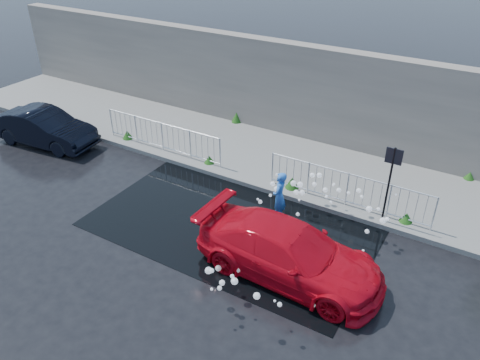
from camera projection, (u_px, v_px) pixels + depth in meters
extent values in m
plane|color=black|center=(201.00, 235.00, 13.12)|extent=(90.00, 90.00, 0.00)
cube|color=slate|center=(281.00, 160.00, 16.75)|extent=(30.00, 4.00, 0.15)
cube|color=slate|center=(253.00, 185.00, 15.28)|extent=(30.00, 0.25, 0.16)
cube|color=#696058|center=(309.00, 93.00, 17.43)|extent=(30.00, 0.60, 3.50)
cube|color=black|center=(234.00, 223.00, 13.63)|extent=(8.00, 5.00, 0.01)
cylinder|color=black|center=(388.00, 188.00, 12.91)|extent=(0.06, 0.06, 2.50)
cube|color=black|center=(394.00, 156.00, 12.39)|extent=(0.45, 0.04, 0.45)
cylinder|color=silver|center=(112.00, 122.00, 18.07)|extent=(0.05, 0.05, 1.10)
cylinder|color=silver|center=(220.00, 153.00, 15.88)|extent=(0.05, 0.05, 1.10)
cylinder|color=silver|center=(161.00, 123.00, 16.71)|extent=(5.00, 0.04, 0.04)
cylinder|color=silver|center=(163.00, 147.00, 17.20)|extent=(5.00, 0.04, 0.04)
cylinder|color=silver|center=(272.00, 168.00, 15.00)|extent=(0.05, 0.05, 1.10)
cylinder|color=silver|center=(434.00, 214.00, 12.80)|extent=(0.05, 0.05, 1.10)
cylinder|color=silver|center=(349.00, 174.00, 13.63)|extent=(5.00, 0.04, 0.04)
cylinder|color=silver|center=(345.00, 201.00, 14.12)|extent=(5.00, 0.04, 0.04)
cone|color=#244E14|center=(127.00, 134.00, 18.00)|extent=(0.40, 0.40, 0.34)
cone|color=#244E14|center=(209.00, 159.00, 16.34)|extent=(0.36, 0.36, 0.28)
cone|color=#244E14|center=(292.00, 182.00, 14.92)|extent=(0.44, 0.44, 0.38)
cone|color=#244E14|center=(406.00, 217.00, 13.36)|extent=(0.38, 0.38, 0.29)
cone|color=#244E14|center=(237.00, 117.00, 19.32)|extent=(0.42, 0.42, 0.42)
cone|color=#244E14|center=(470.00, 175.00, 15.41)|extent=(0.34, 0.34, 0.25)
sphere|color=white|center=(334.00, 184.00, 13.68)|extent=(0.08, 0.08, 0.08)
sphere|color=white|center=(263.00, 214.00, 13.27)|extent=(0.13, 0.13, 0.13)
sphere|color=white|center=(312.00, 175.00, 13.86)|extent=(0.15, 0.15, 0.15)
sphere|color=white|center=(378.00, 209.00, 12.49)|extent=(0.10, 0.10, 0.10)
sphere|color=white|center=(387.00, 219.00, 12.35)|extent=(0.12, 0.12, 0.12)
sphere|color=white|center=(363.00, 251.00, 11.94)|extent=(0.07, 0.07, 0.07)
sphere|color=white|center=(331.00, 202.00, 12.98)|extent=(0.08, 0.08, 0.08)
sphere|color=white|center=(298.00, 214.00, 12.89)|extent=(0.11, 0.11, 0.11)
sphere|color=white|center=(277.00, 175.00, 14.17)|extent=(0.08, 0.08, 0.08)
sphere|color=white|center=(302.00, 193.00, 13.38)|extent=(0.16, 0.16, 0.16)
sphere|color=white|center=(362.00, 197.00, 13.00)|extent=(0.10, 0.10, 0.10)
sphere|color=white|center=(270.00, 195.00, 13.56)|extent=(0.10, 0.10, 0.10)
sphere|color=white|center=(348.00, 193.00, 13.13)|extent=(0.10, 0.10, 0.10)
sphere|color=white|center=(258.00, 199.00, 13.40)|extent=(0.07, 0.07, 0.07)
sphere|color=white|center=(260.00, 202.00, 13.44)|extent=(0.13, 0.13, 0.13)
sphere|color=white|center=(276.00, 189.00, 13.65)|extent=(0.16, 0.16, 0.16)
sphere|color=white|center=(369.00, 209.00, 12.60)|extent=(0.17, 0.17, 0.17)
sphere|color=white|center=(314.00, 184.00, 13.67)|extent=(0.14, 0.14, 0.14)
sphere|color=white|center=(359.00, 191.00, 13.37)|extent=(0.15, 0.15, 0.15)
sphere|color=white|center=(333.00, 185.00, 13.48)|extent=(0.06, 0.06, 0.06)
sphere|color=white|center=(325.00, 190.00, 13.44)|extent=(0.15, 0.15, 0.15)
sphere|color=white|center=(320.00, 238.00, 12.36)|extent=(0.13, 0.13, 0.13)
sphere|color=white|center=(273.00, 184.00, 13.79)|extent=(0.15, 0.15, 0.15)
sphere|color=white|center=(367.00, 231.00, 12.23)|extent=(0.12, 0.12, 0.12)
sphere|color=white|center=(326.00, 197.00, 13.14)|extent=(0.09, 0.09, 0.09)
sphere|color=white|center=(319.00, 175.00, 13.85)|extent=(0.16, 0.16, 0.16)
sphere|color=white|center=(271.00, 236.00, 12.73)|extent=(0.15, 0.15, 0.15)
sphere|color=white|center=(293.00, 183.00, 13.83)|extent=(0.17, 0.17, 0.17)
sphere|color=white|center=(356.00, 262.00, 11.69)|extent=(0.09, 0.09, 0.09)
sphere|color=white|center=(278.00, 217.00, 13.09)|extent=(0.08, 0.08, 0.08)
sphere|color=white|center=(383.00, 221.00, 12.25)|extent=(0.17, 0.17, 0.17)
sphere|color=white|center=(396.00, 195.00, 12.88)|extent=(0.07, 0.07, 0.07)
sphere|color=white|center=(300.00, 185.00, 13.64)|extent=(0.17, 0.17, 0.17)
sphere|color=white|center=(296.00, 192.00, 13.46)|extent=(0.16, 0.16, 0.16)
sphere|color=white|center=(309.00, 234.00, 12.52)|extent=(0.07, 0.07, 0.07)
sphere|color=white|center=(299.00, 200.00, 13.16)|extent=(0.07, 0.07, 0.07)
sphere|color=white|center=(339.00, 190.00, 13.47)|extent=(0.14, 0.14, 0.14)
sphere|color=white|center=(360.00, 255.00, 11.83)|extent=(0.10, 0.10, 0.10)
sphere|color=white|center=(259.00, 223.00, 13.00)|extent=(0.08, 0.08, 0.08)
sphere|color=white|center=(317.00, 247.00, 12.35)|extent=(0.15, 0.15, 0.15)
sphere|color=white|center=(220.00, 288.00, 10.08)|extent=(0.11, 0.11, 0.11)
sphere|color=white|center=(222.00, 283.00, 10.33)|extent=(0.13, 0.13, 0.13)
sphere|color=white|center=(275.00, 301.00, 10.02)|extent=(0.06, 0.06, 0.06)
sphere|color=white|center=(212.00, 271.00, 10.33)|extent=(0.11, 0.11, 0.11)
sphere|color=white|center=(234.00, 281.00, 10.26)|extent=(0.07, 0.07, 0.07)
sphere|color=white|center=(212.00, 289.00, 10.00)|extent=(0.07, 0.07, 0.07)
sphere|color=white|center=(234.00, 281.00, 10.71)|extent=(0.17, 0.17, 0.17)
sphere|color=white|center=(280.00, 305.00, 9.59)|extent=(0.10, 0.10, 0.10)
sphere|color=white|center=(314.00, 305.00, 10.49)|extent=(0.09, 0.09, 0.09)
sphere|color=white|center=(257.00, 296.00, 9.69)|extent=(0.15, 0.15, 0.15)
sphere|color=white|center=(218.00, 268.00, 11.71)|extent=(0.16, 0.16, 0.16)
sphere|color=white|center=(238.00, 269.00, 11.43)|extent=(0.17, 0.17, 0.17)
sphere|color=white|center=(208.00, 271.00, 10.50)|extent=(0.17, 0.17, 0.17)
sphere|color=white|center=(232.00, 276.00, 10.93)|extent=(0.10, 0.10, 0.10)
imported|color=red|center=(289.00, 252.00, 11.42)|extent=(4.82, 2.07, 1.38)
imported|color=black|center=(45.00, 128.00, 17.67)|extent=(4.24, 1.88, 1.35)
imported|color=blue|center=(279.00, 197.00, 13.42)|extent=(0.44, 0.61, 1.54)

